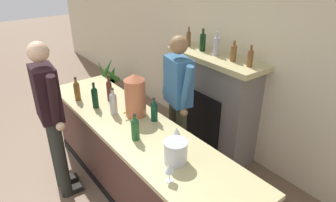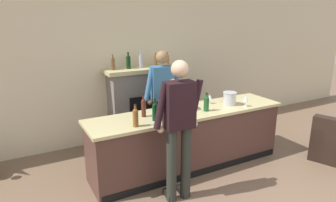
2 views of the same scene
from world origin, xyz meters
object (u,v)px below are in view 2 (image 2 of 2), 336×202
at_px(ice_bucket_steel, 230,98).
at_px(wine_bottle_burgundy_dark, 144,107).
at_px(person_customer, 179,126).
at_px(wine_bottle_riesling_slim, 169,106).
at_px(wine_bottle_merlot_tall, 183,99).
at_px(wine_bottle_port_short, 136,117).
at_px(person_bartender, 163,98).
at_px(wine_glass_mid_counter, 246,99).
at_px(copper_dispenser, 173,95).
at_px(fireplace_stone, 142,103).
at_px(wine_bottle_cabernet_heavy, 155,111).
at_px(wine_bottle_chardonnay_pale, 206,103).
at_px(wine_glass_back_row, 210,97).

xyz_separation_m(ice_bucket_steel, wine_bottle_burgundy_dark, (-1.46, 0.12, 0.04)).
relative_size(person_customer, wine_bottle_riesling_slim, 5.76).
relative_size(wine_bottle_riesling_slim, wine_bottle_burgundy_dark, 0.95).
bearing_deg(wine_bottle_burgundy_dark, wine_bottle_riesling_slim, -20.33).
distance_m(wine_bottle_merlot_tall, wine_bottle_port_short, 1.10).
bearing_deg(ice_bucket_steel, person_bartender, 140.11).
distance_m(wine_bottle_port_short, wine_glass_mid_counter, 1.88).
distance_m(person_bartender, copper_dispenser, 0.57).
height_order(person_customer, wine_bottle_port_short, person_customer).
distance_m(fireplace_stone, wine_bottle_burgundy_dark, 1.44).
bearing_deg(person_bartender, wine_bottle_cabernet_heavy, -123.66).
bearing_deg(wine_glass_mid_counter, fireplace_stone, 124.00).
height_order(person_customer, wine_bottle_chardonnay_pale, person_customer).
bearing_deg(ice_bucket_steel, person_customer, -154.19).
xyz_separation_m(wine_glass_mid_counter, wine_glass_back_row, (-0.41, 0.40, -0.01)).
bearing_deg(fireplace_stone, person_customer, -101.26).
height_order(fireplace_stone, wine_glass_mid_counter, fireplace_stone).
relative_size(person_customer, wine_bottle_cabernet_heavy, 5.79).
height_order(fireplace_stone, ice_bucket_steel, fireplace_stone).
height_order(copper_dispenser, ice_bucket_steel, copper_dispenser).
height_order(fireplace_stone, wine_glass_back_row, fireplace_stone).
xyz_separation_m(ice_bucket_steel, wine_bottle_chardonnay_pale, (-0.52, -0.09, 0.02)).
distance_m(ice_bucket_steel, wine_bottle_cabernet_heavy, 1.40).
bearing_deg(ice_bucket_steel, wine_bottle_port_short, -173.60).
bearing_deg(ice_bucket_steel, wine_bottle_merlot_tall, 159.14).
bearing_deg(person_customer, copper_dispenser, 65.11).
relative_size(wine_bottle_merlot_tall, wine_bottle_port_short, 0.91).
height_order(fireplace_stone, copper_dispenser, fireplace_stone).
bearing_deg(wine_glass_back_row, person_customer, -141.96).
bearing_deg(wine_bottle_riesling_slim, person_customer, -108.34).
bearing_deg(wine_glass_mid_counter, copper_dispenser, 161.36).
xyz_separation_m(wine_bottle_port_short, wine_glass_mid_counter, (1.88, -0.00, -0.01)).
xyz_separation_m(wine_bottle_port_short, wine_bottle_burgundy_dark, (0.25, 0.31, 0.01)).
height_order(copper_dispenser, wine_bottle_merlot_tall, copper_dispenser).
xyz_separation_m(wine_bottle_merlot_tall, wine_glass_mid_counter, (0.87, -0.46, 0.00)).
xyz_separation_m(wine_bottle_merlot_tall, wine_bottle_port_short, (-1.00, -0.46, 0.01)).
bearing_deg(wine_bottle_port_short, copper_dispenser, 25.88).
distance_m(wine_bottle_riesling_slim, wine_bottle_port_short, 0.63).
distance_m(wine_bottle_cabernet_heavy, wine_bottle_burgundy_dark, 0.23).
height_order(fireplace_stone, wine_bottle_riesling_slim, fireplace_stone).
distance_m(ice_bucket_steel, wine_glass_back_row, 0.32).
bearing_deg(ice_bucket_steel, wine_bottle_chardonnay_pale, -170.53).
bearing_deg(copper_dispenser, wine_glass_back_row, 2.05).
bearing_deg(person_customer, person_bartender, 70.63).
height_order(ice_bucket_steel, wine_bottle_burgundy_dark, wine_bottle_burgundy_dark).
xyz_separation_m(fireplace_stone, wine_bottle_cabernet_heavy, (-0.47, -1.51, 0.35)).
bearing_deg(wine_bottle_chardonnay_pale, person_bartender, 112.53).
bearing_deg(wine_bottle_merlot_tall, wine_glass_mid_counter, -27.96).
height_order(copper_dispenser, wine_bottle_cabernet_heavy, copper_dispenser).
bearing_deg(person_bartender, wine_glass_mid_counter, -41.72).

